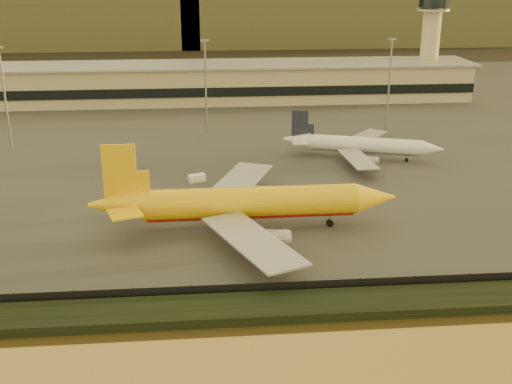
# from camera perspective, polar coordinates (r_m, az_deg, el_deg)

# --- Properties ---
(ground) EXTENTS (900.00, 900.00, 0.00)m
(ground) POSITION_cam_1_polar(r_m,az_deg,el_deg) (103.75, 2.05, -5.83)
(ground) COLOR black
(ground) RESTS_ON ground
(embankment) EXTENTS (320.00, 7.00, 1.40)m
(embankment) POSITION_cam_1_polar(r_m,az_deg,el_deg) (88.51, 3.45, -10.14)
(embankment) COLOR black
(embankment) RESTS_ON ground
(tarmac) EXTENTS (320.00, 220.00, 0.20)m
(tarmac) POSITION_cam_1_polar(r_m,az_deg,el_deg) (193.45, -1.48, 6.36)
(tarmac) COLOR #2D2D2D
(tarmac) RESTS_ON ground
(perimeter_fence) EXTENTS (300.00, 0.05, 2.20)m
(perimeter_fence) POSITION_cam_1_polar(r_m,az_deg,el_deg) (91.68, 3.08, -8.57)
(perimeter_fence) COLOR black
(perimeter_fence) RESTS_ON tarmac
(terminal_building) EXTENTS (202.00, 25.00, 12.60)m
(terminal_building) POSITION_cam_1_polar(r_m,az_deg,el_deg) (221.76, -5.83, 9.61)
(terminal_building) COLOR tan
(terminal_building) RESTS_ON tarmac
(control_tower) EXTENTS (11.20, 11.20, 35.50)m
(control_tower) POSITION_cam_1_polar(r_m,az_deg,el_deg) (239.57, 15.30, 13.51)
(control_tower) COLOR tan
(control_tower) RESTS_ON tarmac
(apron_light_masts) EXTENTS (152.20, 12.20, 25.40)m
(apron_light_masts) POSITION_cam_1_polar(r_m,az_deg,el_deg) (172.49, 3.98, 9.97)
(apron_light_masts) COLOR slate
(apron_light_masts) RESTS_ON tarmac
(dhl_cargo_jet) EXTENTS (53.75, 52.87, 16.11)m
(dhl_cargo_jet) POSITION_cam_1_polar(r_m,az_deg,el_deg) (112.02, -0.96, -1.05)
(dhl_cargo_jet) COLOR #E8AB0C
(dhl_cargo_jet) RESTS_ON tarmac
(white_narrowbody_jet) EXTENTS (37.31, 35.44, 11.00)m
(white_narrowbody_jet) POSITION_cam_1_polar(r_m,az_deg,el_deg) (156.04, 9.37, 4.12)
(white_narrowbody_jet) COLOR silver
(white_narrowbody_jet) RESTS_ON tarmac
(gse_vehicle_yellow) EXTENTS (4.11, 2.97, 1.69)m
(gse_vehicle_yellow) POSITION_cam_1_polar(r_m,az_deg,el_deg) (128.73, 9.50, -0.40)
(gse_vehicle_yellow) COLOR #E8AB0C
(gse_vehicle_yellow) RESTS_ON tarmac
(gse_vehicle_white) EXTENTS (3.87, 2.71, 1.59)m
(gse_vehicle_white) POSITION_cam_1_polar(r_m,az_deg,el_deg) (138.69, -5.27, 1.25)
(gse_vehicle_white) COLOR silver
(gse_vehicle_white) RESTS_ON tarmac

